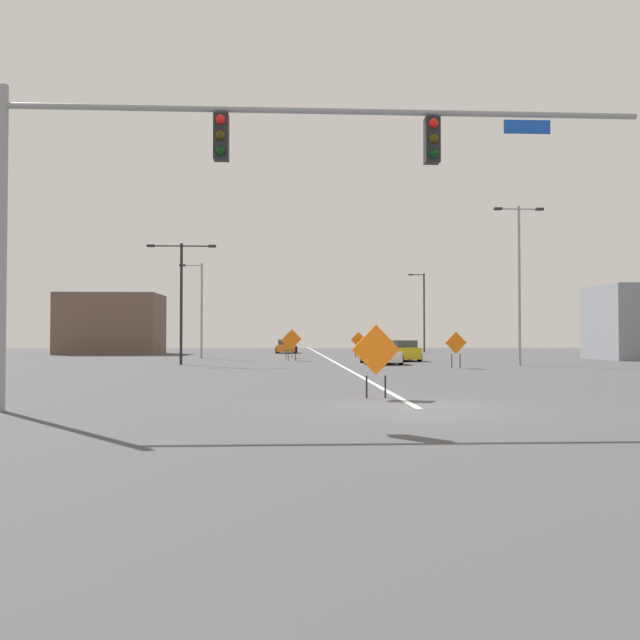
{
  "coord_description": "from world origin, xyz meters",
  "views": [
    {
      "loc": [
        -3.01,
        -14.82,
        1.66
      ],
      "look_at": [
        -0.66,
        31.87,
        2.8
      ],
      "focal_mm": 36.72,
      "sensor_mm": 36.0,
      "label": 1
    }
  ],
  "objects_px": {
    "traffic_signal_assembly": "(224,165)",
    "construction_sign_right_shoulder": "(358,341)",
    "street_lamp_far_left": "(519,273)",
    "street_lamp_mid_left": "(423,309)",
    "construction_sign_median_near": "(292,341)",
    "street_lamp_near_left": "(200,306)",
    "car_orange_near": "(287,347)",
    "construction_sign_left_lane": "(376,353)",
    "street_lamp_mid_right": "(181,291)",
    "construction_sign_median_far": "(456,345)",
    "construction_sign_left_shoulder": "(289,342)",
    "car_yellow_mid": "(402,351)",
    "car_white_passing": "(381,354)"
  },
  "relations": [
    {
      "from": "construction_sign_median_far",
      "to": "construction_sign_left_shoulder",
      "type": "bearing_deg",
      "value": 117.86
    },
    {
      "from": "street_lamp_far_left",
      "to": "construction_sign_left_lane",
      "type": "relative_size",
      "value": 4.58
    },
    {
      "from": "construction_sign_median_near",
      "to": "street_lamp_near_left",
      "type": "bearing_deg",
      "value": 145.84
    },
    {
      "from": "construction_sign_median_far",
      "to": "construction_sign_left_shoulder",
      "type": "xyz_separation_m",
      "value": [
        -8.55,
        16.17,
        -0.02
      ]
    },
    {
      "from": "street_lamp_far_left",
      "to": "street_lamp_mid_right",
      "type": "relative_size",
      "value": 1.28
    },
    {
      "from": "street_lamp_near_left",
      "to": "construction_sign_left_shoulder",
      "type": "xyz_separation_m",
      "value": [
        6.56,
        1.03,
        -2.71
      ]
    },
    {
      "from": "street_lamp_mid_right",
      "to": "construction_sign_left_lane",
      "type": "height_order",
      "value": "street_lamp_mid_right"
    },
    {
      "from": "street_lamp_mid_right",
      "to": "car_white_passing",
      "type": "relative_size",
      "value": 1.61
    },
    {
      "from": "street_lamp_far_left",
      "to": "construction_sign_median_far",
      "type": "height_order",
      "value": "street_lamp_far_left"
    },
    {
      "from": "street_lamp_mid_left",
      "to": "car_yellow_mid",
      "type": "relative_size",
      "value": 1.99
    },
    {
      "from": "street_lamp_mid_left",
      "to": "street_lamp_mid_right",
      "type": "bearing_deg",
      "value": -125.83
    },
    {
      "from": "construction_sign_left_lane",
      "to": "car_yellow_mid",
      "type": "xyz_separation_m",
      "value": [
        5.23,
        25.77,
        -0.56
      ]
    },
    {
      "from": "construction_sign_median_near",
      "to": "construction_sign_right_shoulder",
      "type": "distance_m",
      "value": 7.97
    },
    {
      "from": "construction_sign_median_far",
      "to": "street_lamp_mid_right",
      "type": "bearing_deg",
      "value": 162.0
    },
    {
      "from": "traffic_signal_assembly",
      "to": "street_lamp_mid_left",
      "type": "height_order",
      "value": "street_lamp_mid_left"
    },
    {
      "from": "car_orange_near",
      "to": "construction_sign_median_far",
      "type": "bearing_deg",
      "value": -73.93
    },
    {
      "from": "street_lamp_far_left",
      "to": "street_lamp_mid_left",
      "type": "distance_m",
      "value": 29.35
    },
    {
      "from": "street_lamp_near_left",
      "to": "car_orange_near",
      "type": "xyz_separation_m",
      "value": [
        6.38,
        15.14,
        -3.29
      ]
    },
    {
      "from": "street_lamp_near_left",
      "to": "street_lamp_mid_left",
      "type": "distance_m",
      "value": 26.54
    },
    {
      "from": "street_lamp_mid_left",
      "to": "construction_sign_median_near",
      "type": "distance_m",
      "value": 25.79
    },
    {
      "from": "construction_sign_left_lane",
      "to": "car_white_passing",
      "type": "height_order",
      "value": "construction_sign_left_lane"
    },
    {
      "from": "car_yellow_mid",
      "to": "street_lamp_mid_left",
      "type": "bearing_deg",
      "value": 74.65
    },
    {
      "from": "street_lamp_mid_right",
      "to": "construction_sign_left_shoulder",
      "type": "height_order",
      "value": "street_lamp_mid_right"
    },
    {
      "from": "construction_sign_right_shoulder",
      "to": "car_white_passing",
      "type": "bearing_deg",
      "value": -89.63
    },
    {
      "from": "construction_sign_right_shoulder",
      "to": "car_white_passing",
      "type": "relative_size",
      "value": 0.45
    },
    {
      "from": "construction_sign_right_shoulder",
      "to": "construction_sign_left_lane",
      "type": "bearing_deg",
      "value": -95.44
    },
    {
      "from": "construction_sign_median_far",
      "to": "car_yellow_mid",
      "type": "xyz_separation_m",
      "value": [
        -1.08,
        9.9,
        -0.55
      ]
    },
    {
      "from": "street_lamp_near_left",
      "to": "car_white_passing",
      "type": "relative_size",
      "value": 1.61
    },
    {
      "from": "traffic_signal_assembly",
      "to": "construction_sign_right_shoulder",
      "type": "xyz_separation_m",
      "value": [
        6.9,
        35.1,
        -4.29
      ]
    },
    {
      "from": "traffic_signal_assembly",
      "to": "construction_sign_median_near",
      "type": "xyz_separation_m",
      "value": [
        1.75,
        29.02,
        -4.2
      ]
    },
    {
      "from": "construction_sign_median_far",
      "to": "street_lamp_near_left",
      "type": "bearing_deg",
      "value": 134.94
    },
    {
      "from": "street_lamp_mid_right",
      "to": "construction_sign_left_shoulder",
      "type": "relative_size",
      "value": 3.73
    },
    {
      "from": "street_lamp_far_left",
      "to": "street_lamp_mid_left",
      "type": "bearing_deg",
      "value": 88.74
    },
    {
      "from": "street_lamp_mid_left",
      "to": "car_white_passing",
      "type": "distance_m",
      "value": 28.64
    },
    {
      "from": "car_yellow_mid",
      "to": "car_white_passing",
      "type": "bearing_deg",
      "value": -113.64
    },
    {
      "from": "construction_sign_median_near",
      "to": "construction_sign_right_shoulder",
      "type": "height_order",
      "value": "construction_sign_median_near"
    },
    {
      "from": "construction_sign_left_lane",
      "to": "construction_sign_left_shoulder",
      "type": "height_order",
      "value": "construction_sign_left_lane"
    },
    {
      "from": "street_lamp_mid_right",
      "to": "street_lamp_mid_left",
      "type": "relative_size",
      "value": 0.87
    },
    {
      "from": "street_lamp_far_left",
      "to": "construction_sign_median_near",
      "type": "height_order",
      "value": "street_lamp_far_left"
    },
    {
      "from": "traffic_signal_assembly",
      "to": "car_yellow_mid",
      "type": "height_order",
      "value": "traffic_signal_assembly"
    },
    {
      "from": "construction_sign_left_lane",
      "to": "construction_sign_right_shoulder",
      "type": "distance_m",
      "value": 32.66
    },
    {
      "from": "traffic_signal_assembly",
      "to": "construction_sign_left_shoulder",
      "type": "relative_size",
      "value": 7.75
    },
    {
      "from": "street_lamp_far_left",
      "to": "street_lamp_near_left",
      "type": "relative_size",
      "value": 1.29
    },
    {
      "from": "car_orange_near",
      "to": "construction_sign_median_near",
      "type": "bearing_deg",
      "value": -88.95
    },
    {
      "from": "street_lamp_near_left",
      "to": "car_orange_near",
      "type": "bearing_deg",
      "value": 67.14
    },
    {
      "from": "street_lamp_far_left",
      "to": "street_lamp_mid_right",
      "type": "height_order",
      "value": "street_lamp_far_left"
    },
    {
      "from": "traffic_signal_assembly",
      "to": "construction_sign_left_lane",
      "type": "height_order",
      "value": "traffic_signal_assembly"
    },
    {
      "from": "street_lamp_mid_left",
      "to": "construction_sign_right_shoulder",
      "type": "relative_size",
      "value": 4.07
    },
    {
      "from": "car_orange_near",
      "to": "construction_sign_left_shoulder",
      "type": "bearing_deg",
      "value": -89.29
    },
    {
      "from": "construction_sign_median_near",
      "to": "construction_sign_left_shoulder",
      "type": "xyz_separation_m",
      "value": [
        -0.19,
        5.61,
        -0.17
      ]
    }
  ]
}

